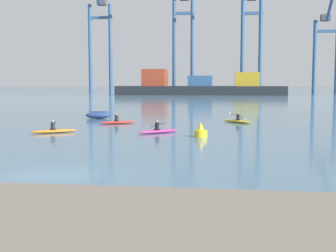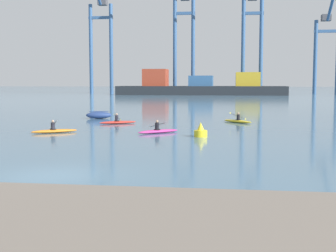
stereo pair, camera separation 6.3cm
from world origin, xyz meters
TOP-DOWN VIEW (x-y plane):
  - ground_plane at (0.00, 0.00)m, footprint 800.00×800.00m
  - container_barge at (-2.22, 121.63)m, footprint 49.70×10.92m
  - gantry_crane_west at (-35.38, 131.87)m, footprint 8.01×19.20m
  - gantry_crane_west_mid at (-7.95, 130.44)m, footprint 6.97×17.56m
  - gantry_crane_east_mid at (13.18, 127.65)m, footprint 6.59×15.34m
  - gantry_crane_east at (36.59, 135.05)m, footprint 8.01×18.40m
  - capsized_dinghy at (-6.39, 28.81)m, footprint 2.79×1.69m
  - channel_buoy at (5.01, 14.06)m, footprint 0.90×0.90m
  - kayak_red at (-3.02, 23.16)m, footprint 3.24×2.24m
  - kayak_magenta at (1.76, 16.03)m, footprint 2.96×2.69m
  - kayak_yellow at (7.65, 25.78)m, footprint 2.84×2.82m
  - kayak_orange at (-5.84, 15.17)m, footprint 3.14×2.42m

SIDE VIEW (x-z plane):
  - ground_plane at x=0.00m, z-range 0.00..0.00m
  - kayak_magenta at x=1.76m, z-range -0.30..0.65m
  - kayak_yellow at x=7.65m, z-range -0.33..0.68m
  - kayak_red at x=-3.02m, z-range -0.30..0.65m
  - kayak_orange at x=-5.84m, z-range -0.36..0.71m
  - capsized_dinghy at x=-6.39m, z-range -0.03..0.73m
  - channel_buoy at x=5.01m, z-range -0.14..0.86m
  - container_barge at x=-2.22m, z-range -1.45..6.19m
  - gantry_crane_east at x=36.59m, z-range -0.71..33.36m
  - gantry_crane_east_mid at x=13.18m, z-range -0.90..39.07m
  - gantry_crane_west at x=-35.38m, z-range -0.49..39.57m
  - gantry_crane_west_mid at x=-7.95m, z-range -1.25..41.20m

